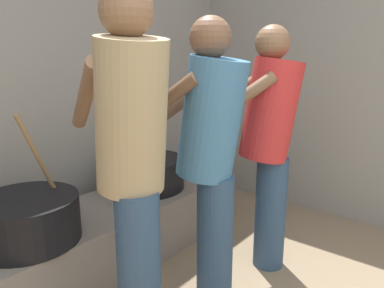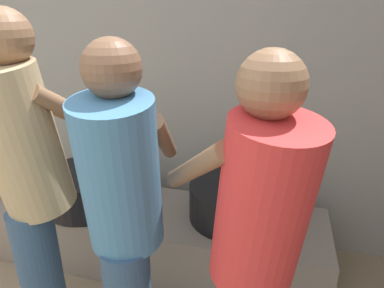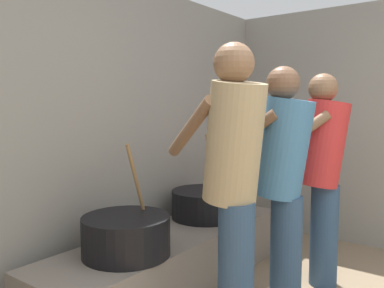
# 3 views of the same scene
# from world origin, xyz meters

# --- Properties ---
(block_enclosure_rear) EXTENTS (5.28, 0.20, 2.26)m
(block_enclosure_rear) POSITION_xyz_m (0.00, 2.55, 1.13)
(block_enclosure_rear) COLOR gray
(block_enclosure_rear) RESTS_ON ground_plane
(hearth_ledge) EXTENTS (2.18, 0.60, 0.40)m
(hearth_ledge) POSITION_xyz_m (0.66, 2.03, 0.20)
(hearth_ledge) COLOR slate
(hearth_ledge) RESTS_ON ground_plane
(cooking_pot_main) EXTENTS (0.55, 0.55, 0.68)m
(cooking_pot_main) POSITION_xyz_m (1.15, 2.08, 0.52)
(cooking_pot_main) COLOR black
(cooking_pot_main) RESTS_ON hearth_ledge
(cooking_pot_secondary) EXTENTS (0.55, 0.55, 0.70)m
(cooking_pot_secondary) POSITION_xyz_m (0.17, 1.99, 0.52)
(cooking_pot_secondary) COLOR black
(cooking_pot_secondary) RESTS_ON hearth_ledge
(cook_in_tan_shirt) EXTENTS (0.57, 0.75, 1.66)m
(cook_in_tan_shirt) POSITION_xyz_m (0.34, 1.33, 0.95)
(cook_in_tan_shirt) COLOR navy
(cook_in_tan_shirt) RESTS_ON ground_plane
(cook_in_red_shirt) EXTENTS (0.66, 0.70, 1.55)m
(cook_in_red_shirt) POSITION_xyz_m (1.35, 1.19, 0.88)
(cook_in_red_shirt) COLOR navy
(cook_in_red_shirt) RESTS_ON ground_plane
(cook_in_blue_shirt) EXTENTS (0.44, 0.70, 1.56)m
(cook_in_blue_shirt) POSITION_xyz_m (0.82, 1.26, 0.89)
(cook_in_blue_shirt) COLOR navy
(cook_in_blue_shirt) RESTS_ON ground_plane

